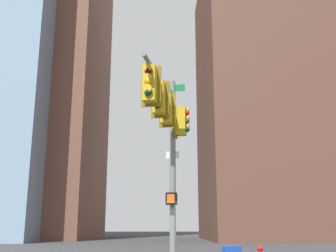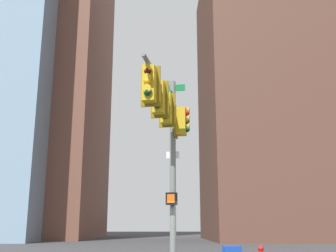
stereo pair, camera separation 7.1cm
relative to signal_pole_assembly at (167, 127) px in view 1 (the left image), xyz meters
The scene contains 3 objects.
signal_pole_assembly is the anchor object (origin of this frame).
building_brick_nearside 53.18m from the signal_pole_assembly, 21.24° to the left, with size 24.80×17.47×50.82m, color brown.
building_brick_midblock 41.29m from the signal_pole_assembly, 21.87° to the right, with size 18.17×18.18×34.78m, color brown.
Camera 1 is at (-14.14, 0.75, 1.74)m, focal length 43.42 mm.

